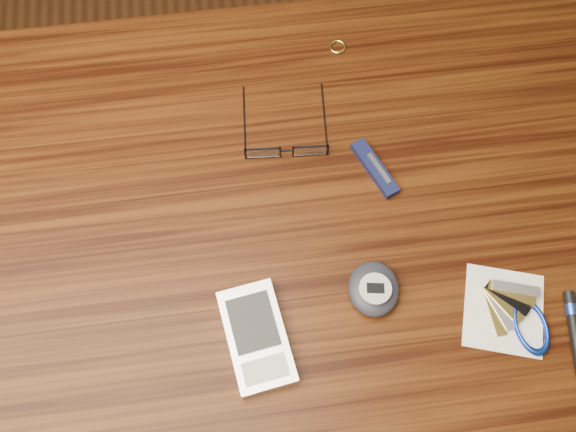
# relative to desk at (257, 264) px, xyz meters

# --- Properties ---
(ground) EXTENTS (3.80, 3.80, 0.00)m
(ground) POSITION_rel_desk_xyz_m (0.00, 0.00, -0.65)
(ground) COLOR #472814
(ground) RESTS_ON ground
(desk) EXTENTS (1.00, 0.70, 0.75)m
(desk) POSITION_rel_desk_xyz_m (0.00, 0.00, 0.00)
(desk) COLOR #351908
(desk) RESTS_ON ground
(eyeglasses) EXTENTS (0.11, 0.12, 0.02)m
(eyeglasses) POSITION_rel_desk_xyz_m (0.05, 0.11, 0.11)
(eyeglasses) COLOR black
(eyeglasses) RESTS_ON desk
(gold_ring) EXTENTS (0.03, 0.03, 0.00)m
(gold_ring) POSITION_rel_desk_xyz_m (0.14, 0.26, 0.10)
(gold_ring) COLOR #E3D068
(gold_ring) RESTS_ON desk
(pda_phone) EXTENTS (0.08, 0.13, 0.02)m
(pda_phone) POSITION_rel_desk_xyz_m (-0.01, -0.12, 0.11)
(pda_phone) COLOR silver
(pda_phone) RESTS_ON desk
(pedometer) EXTENTS (0.07, 0.08, 0.03)m
(pedometer) POSITION_rel_desk_xyz_m (0.13, -0.09, 0.11)
(pedometer) COLOR #21222B
(pedometer) RESTS_ON desk
(notepad_keys) EXTENTS (0.11, 0.12, 0.01)m
(notepad_keys) POSITION_rel_desk_xyz_m (0.28, -0.14, 0.11)
(notepad_keys) COLOR silver
(notepad_keys) RESTS_ON desk
(pocket_knife) EXTENTS (0.05, 0.08, 0.01)m
(pocket_knife) POSITION_rel_desk_xyz_m (0.16, 0.07, 0.11)
(pocket_knife) COLOR #0C1238
(pocket_knife) RESTS_ON desk
(black_blue_pen) EXTENTS (0.03, 0.10, 0.01)m
(black_blue_pen) POSITION_rel_desk_xyz_m (0.34, -0.16, 0.11)
(black_blue_pen) COLOR black
(black_blue_pen) RESTS_ON desk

